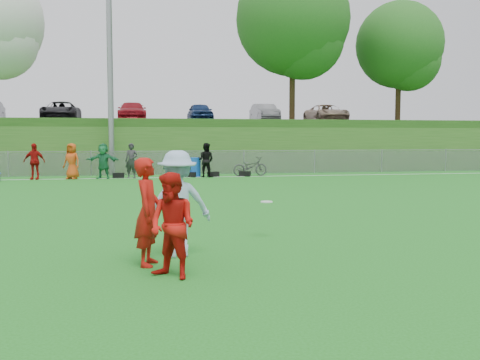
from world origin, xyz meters
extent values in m
plane|color=#1B6A16|center=(0.00, 0.00, 0.00)|extent=(120.00, 120.00, 0.00)
cube|color=white|center=(0.00, 18.00, 0.01)|extent=(60.00, 0.10, 0.01)
cube|color=gray|center=(0.00, 20.00, 0.60)|extent=(58.00, 0.02, 1.20)
cube|color=gray|center=(0.00, 20.00, 1.25)|extent=(58.00, 0.04, 0.04)
cylinder|color=gray|center=(-3.00, 20.80, 6.00)|extent=(0.30, 0.30, 12.00)
cube|color=#1E4D15|center=(0.00, 31.00, 1.50)|extent=(120.00, 18.00, 3.00)
cube|color=black|center=(0.00, 33.00, 3.05)|extent=(120.00, 12.00, 0.10)
cylinder|color=black|center=(8.00, 24.50, 7.25)|extent=(0.36, 0.36, 8.50)
sphere|color=#16551A|center=(8.00, 24.50, 9.38)|extent=(7.14, 7.14, 7.14)
sphere|color=#16551A|center=(8.60, 24.20, 8.10)|extent=(5.10, 5.10, 5.10)
cylinder|color=black|center=(16.00, 26.00, 6.50)|extent=(0.36, 0.36, 7.00)
sphere|color=#16551A|center=(16.00, 26.00, 8.25)|extent=(5.88, 5.88, 5.88)
sphere|color=#16551A|center=(16.60, 25.70, 7.20)|extent=(4.20, 4.20, 4.20)
imported|color=black|center=(-7.00, 32.00, 3.82)|extent=(2.39, 5.18, 1.44)
imported|color=maroon|center=(-2.00, 32.00, 3.82)|extent=(2.02, 4.96, 1.44)
imported|color=navy|center=(3.00, 32.00, 3.82)|extent=(1.70, 4.23, 1.44)
imported|color=gray|center=(8.00, 32.00, 3.82)|extent=(1.52, 4.37, 1.44)
imported|color=#9E836B|center=(13.00, 32.00, 3.82)|extent=(2.39, 5.18, 1.44)
imported|color=#A20C0B|center=(-6.41, 18.00, 0.85)|extent=(1.04, 0.56, 1.69)
imported|color=#C64512|center=(-4.71, 18.00, 0.85)|extent=(0.98, 0.86, 1.69)
imported|color=#1E7342|center=(-3.27, 18.00, 0.85)|extent=(1.64, 0.85, 1.69)
imported|color=#2B2B2D|center=(-1.94, 18.00, 0.85)|extent=(0.71, 0.56, 1.69)
imported|color=black|center=(1.68, 18.00, 0.85)|extent=(1.03, 0.95, 1.69)
cube|color=black|center=(-2.58, 18.10, 0.13)|extent=(0.55, 0.29, 0.26)
cube|color=black|center=(0.93, 18.10, 0.13)|extent=(0.62, 0.49, 0.26)
cube|color=black|center=(2.07, 18.10, 0.13)|extent=(0.60, 0.39, 0.26)
cube|color=black|center=(3.67, 18.10, 0.13)|extent=(0.62, 0.51, 0.26)
imported|color=#A9120B|center=(-1.50, 0.00, 0.84)|extent=(0.53, 0.69, 1.68)
imported|color=red|center=(-1.18, -0.85, 0.75)|extent=(0.92, 0.91, 1.50)
imported|color=#9AB8D5|center=(-1.00, 0.55, 0.89)|extent=(1.24, 0.83, 1.77)
cylinder|color=silver|center=(0.85, 1.87, 0.72)|extent=(0.24, 0.24, 0.02)
cylinder|color=#104BB6|center=(1.12, 18.31, 0.48)|extent=(0.74, 0.74, 0.96)
imported|color=#303133|center=(3.99, 18.31, 0.48)|extent=(1.92, 0.97, 0.96)
camera|label=1|loc=(-1.64, -8.31, 2.00)|focal=40.00mm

